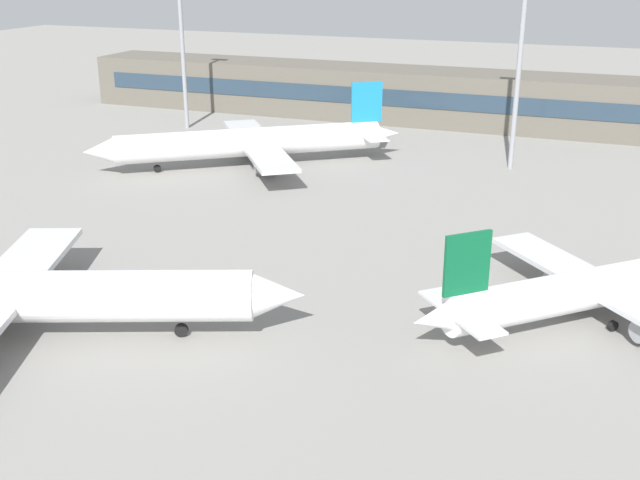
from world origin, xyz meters
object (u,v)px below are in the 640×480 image
Objects in this scene: airplane_mid at (616,284)px; airplane_far at (248,143)px; airplane_near at (10,297)px; floodlight_tower_west at (182,33)px; floodlight_tower_east at (521,41)px.

airplane_far is at bearing 146.87° from airplane_mid.
airplane_mid is at bearing 25.78° from airplane_near.
airplane_near reaches higher than airplane_far.
airplane_near is at bearing -83.95° from airplane_far.
floodlight_tower_west is (-26.38, 71.43, 12.20)m from airplane_near.
airplane_near is 72.12m from floodlight_tower_east.
airplane_near is 1.59× the size of floodlight_tower_west.
airplane_mid is 86.98m from floodlight_tower_west.
airplane_near is 1.49× the size of airplane_mid.
airplane_far is 1.24× the size of floodlight_tower_east.
airplane_mid is 1.07× the size of floodlight_tower_west.
airplane_far is 30.52m from floodlight_tower_west.
airplane_near reaches higher than airplane_mid.
airplane_mid is 58.32m from airplane_far.
floodlight_tower_east is at bearing -6.95° from floodlight_tower_west.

